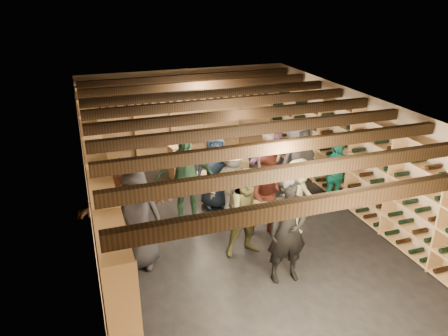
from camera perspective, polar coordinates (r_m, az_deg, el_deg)
The scene contains 23 objects.
ground at distance 8.81m, azimuth 1.78°, elevation -7.31°, with size 8.00×8.00×0.00m, color black.
walls at distance 8.27m, azimuth 1.88°, elevation -0.10°, with size 5.52×8.02×2.40m.
ceiling at distance 7.87m, azimuth 1.99°, elevation 7.96°, with size 5.50×8.00×0.01m, color beige.
ceiling_joists at distance 7.91m, azimuth 1.97°, elevation 6.98°, with size 5.40×7.12×0.18m.
wine_rack_left at distance 7.85m, azimuth -15.98°, elevation -3.34°, with size 0.32×7.50×2.15m.
wine_rack_right at distance 9.48m, azimuth 16.56°, elevation 1.19°, with size 0.32×7.50×2.15m.
wine_rack_back at distance 11.75m, azimuth -4.81°, elevation 6.27°, with size 4.70×0.30×2.15m.
crate_stack_left at distance 10.70m, azimuth -5.71°, elevation 0.84°, with size 0.56×0.44×0.85m.
crate_stack_right at distance 10.27m, azimuth -2.67°, elevation -1.60°, with size 0.55×0.42×0.34m.
crate_loose at distance 11.49m, azimuth 1.97°, elevation 0.70°, with size 0.50×0.33×0.17m, color tan.
person_0 at distance 7.32m, azimuth -11.27°, elevation -6.67°, with size 0.85×0.55×1.74m, color black.
person_1 at distance 6.92m, azimuth 8.35°, elevation -8.00°, with size 0.66×0.43×1.82m, color black.
person_2 at distance 7.54m, azimuth 3.19°, elevation -5.85°, with size 0.79×0.61×1.62m, color brown.
person_3 at distance 8.23m, azimuth 9.61°, elevation -3.89°, with size 0.99×0.57×1.53m, color beige.
person_4 at distance 9.42m, azimuth 14.26°, elevation -0.85°, with size 0.88×0.36×1.50m, color #188170.
person_5 at distance 7.78m, azimuth -12.85°, elevation -4.89°, with size 1.63×0.52×1.76m, color brown.
person_6 at distance 9.13m, azimuth -1.19°, elevation -0.32°, with size 0.81×0.53×1.66m, color #1E2E49.
person_7 at distance 9.39m, azimuth 5.90°, elevation 0.39°, with size 0.62×0.41×1.70m, color gray.
person_8 at distance 8.05m, azimuth 5.92°, elevation -3.75°, with size 0.81×0.63×1.67m, color #431A13.
person_9 at distance 8.77m, azimuth 1.09°, elevation -1.81°, with size 0.98×0.56×1.52m, color #9E9D90.
person_10 at distance 8.51m, azimuth -5.09°, elevation -1.32°, with size 1.11×0.46×1.90m, color #2C5139.
person_11 at distance 10.05m, azimuth 6.49°, elevation 1.25°, with size 1.38×0.44×1.49m, color #986597.
person_12 at distance 9.27m, azimuth 9.58°, elevation 0.52°, with size 0.93×0.60×1.90m, color #323336.
Camera 1 is at (-2.74, -7.09, 4.44)m, focal length 35.00 mm.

